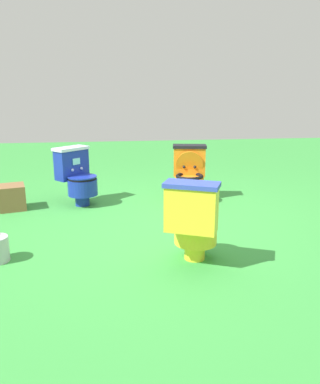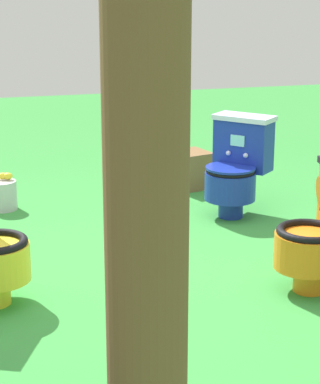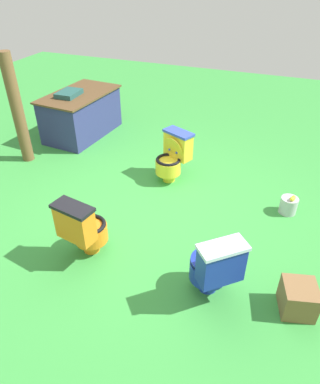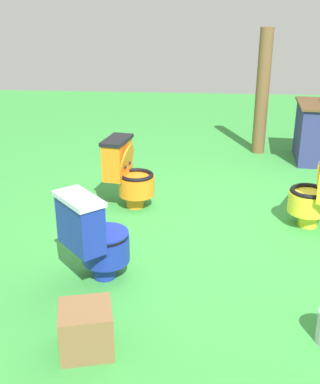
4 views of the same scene
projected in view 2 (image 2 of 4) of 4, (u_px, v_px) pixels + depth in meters
name	position (u px, v px, depth m)	size (l,w,h in m)	color
ground	(146.00, 276.00, 4.39)	(14.00, 14.00, 0.00)	green
toilet_blue	(236.00, 166.00, 5.41)	(0.63, 0.63, 0.73)	#192D9E
wooden_post	(147.00, 376.00, 1.66)	(0.18, 0.18, 1.69)	brown
small_crate	(188.00, 170.00, 6.18)	(0.30, 0.32, 0.30)	brown
lemon_bucket	(2.00, 194.00, 5.60)	(0.22, 0.22, 0.28)	#B7B7BF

